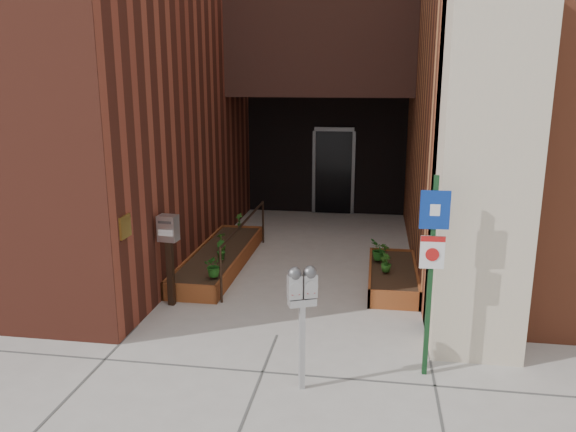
% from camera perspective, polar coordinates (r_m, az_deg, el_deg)
% --- Properties ---
extents(ground, '(80.00, 80.00, 0.00)m').
position_cam_1_polar(ground, '(7.80, -1.14, -12.01)').
color(ground, '#9E9991').
rests_on(ground, ground).
extents(architecture, '(20.00, 14.60, 10.00)m').
position_cam_1_polar(architecture, '(13.96, 3.20, 20.34)').
color(architecture, maroon).
rests_on(architecture, ground).
extents(planter_left, '(0.90, 3.60, 0.30)m').
position_cam_1_polar(planter_left, '(10.52, -6.94, -4.34)').
color(planter_left, brown).
rests_on(planter_left, ground).
extents(planter_right, '(0.80, 2.20, 0.30)m').
position_cam_1_polar(planter_right, '(9.68, 10.58, -6.11)').
color(planter_right, brown).
rests_on(planter_right, ground).
extents(handrail, '(0.04, 3.34, 0.90)m').
position_cam_1_polar(handrail, '(10.18, -4.40, -1.30)').
color(handrail, black).
rests_on(handrail, ground).
extents(parking_meter, '(0.33, 0.23, 1.45)m').
position_cam_1_polar(parking_meter, '(6.12, 1.46, -8.04)').
color(parking_meter, '#B3B4B6').
rests_on(parking_meter, ground).
extents(sign_post, '(0.32, 0.08, 2.38)m').
position_cam_1_polar(sign_post, '(6.50, 14.40, -3.98)').
color(sign_post, '#163D1E').
rests_on(sign_post, ground).
extents(payment_dropbox, '(0.30, 0.24, 1.42)m').
position_cam_1_polar(payment_dropbox, '(8.61, -12.02, -2.49)').
color(payment_dropbox, black).
rests_on(payment_dropbox, ground).
extents(shrub_left_a, '(0.42, 0.42, 0.36)m').
position_cam_1_polar(shrub_left_a, '(9.09, -7.50, -5.00)').
color(shrub_left_a, '#20611B').
rests_on(shrub_left_a, planter_left).
extents(shrub_left_b, '(0.26, 0.26, 0.34)m').
position_cam_1_polar(shrub_left_b, '(9.91, -6.85, -3.46)').
color(shrub_left_b, '#1E5719').
rests_on(shrub_left_b, planter_left).
extents(shrub_left_c, '(0.26, 0.26, 0.33)m').
position_cam_1_polar(shrub_left_c, '(10.45, -6.77, -2.56)').
color(shrub_left_c, '#2C611B').
rests_on(shrub_left_c, planter_left).
extents(shrub_left_d, '(0.24, 0.24, 0.32)m').
position_cam_1_polar(shrub_left_d, '(11.92, -4.96, -0.47)').
color(shrub_left_d, '#295C1A').
rests_on(shrub_left_d, planter_left).
extents(shrub_right_a, '(0.24, 0.24, 0.31)m').
position_cam_1_polar(shrub_right_a, '(9.38, 9.95, -4.68)').
color(shrub_right_a, '#26621C').
rests_on(shrub_right_a, planter_right).
extents(shrub_right_b, '(0.27, 0.27, 0.37)m').
position_cam_1_polar(shrub_right_b, '(9.75, 9.80, -3.76)').
color(shrub_right_b, '#2D601B').
rests_on(shrub_right_b, planter_right).
extents(shrub_right_c, '(0.36, 0.36, 0.38)m').
position_cam_1_polar(shrub_right_c, '(9.92, 9.24, -3.41)').
color(shrub_right_c, '#1C5919').
rests_on(shrub_right_c, planter_right).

